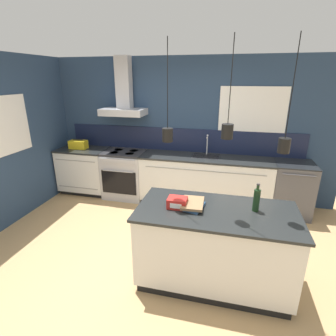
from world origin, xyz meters
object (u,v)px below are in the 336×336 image
object	(u,v)px
dishwasher	(291,189)
book_stack	(193,204)
yellow_toolbox	(78,144)
bottle_on_island	(256,200)
red_supply_box	(177,203)
oven_range	(125,174)

from	to	relation	value
dishwasher	book_stack	xyz separation A→B (m)	(-1.40, -1.92, 0.49)
book_stack	yellow_toolbox	distance (m)	3.20
bottle_on_island	yellow_toolbox	world-z (taller)	bottle_on_island
yellow_toolbox	red_supply_box	bearing A→B (deg)	-39.23
dishwasher	book_stack	size ratio (longest dim) A/B	2.68
book_stack	yellow_toolbox	size ratio (longest dim) A/B	1.00
red_supply_box	oven_range	bearing A→B (deg)	126.38
bottle_on_island	book_stack	distance (m)	0.66
oven_range	book_stack	size ratio (longest dim) A/B	2.68
book_stack	red_supply_box	bearing A→B (deg)	-168.46
dishwasher	yellow_toolbox	xyz separation A→B (m)	(-3.97, 0.00, 0.54)
oven_range	dishwasher	distance (m)	3.01
yellow_toolbox	bottle_on_island	bearing A→B (deg)	-29.78
red_supply_box	dishwasher	bearing A→B (deg)	51.15
oven_range	bottle_on_island	bearing A→B (deg)	-39.11
yellow_toolbox	dishwasher	bearing A→B (deg)	-0.00
oven_range	bottle_on_island	size ratio (longest dim) A/B	2.98
oven_range	yellow_toolbox	xyz separation A→B (m)	(-0.96, 0.00, 0.54)
red_supply_box	book_stack	bearing A→B (deg)	11.54
oven_range	red_supply_box	xyz separation A→B (m)	(1.44, -1.95, 0.51)
bottle_on_island	yellow_toolbox	bearing A→B (deg)	150.22
bottle_on_island	oven_range	bearing A→B (deg)	140.89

